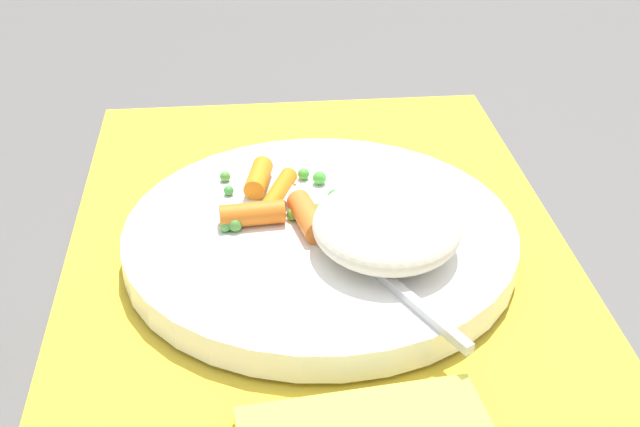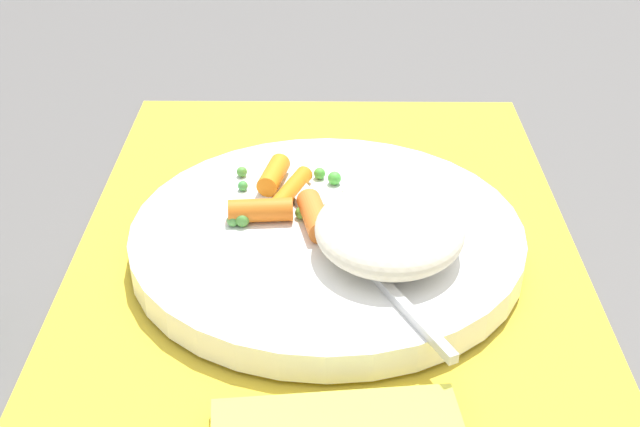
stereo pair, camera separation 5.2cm
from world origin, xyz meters
The scene contains 7 objects.
ground_plane centered at (0.00, 0.00, 0.00)m, with size 2.40×2.40×0.00m, color #565451.
placemat centered at (0.00, 0.00, 0.00)m, with size 0.51×0.34×0.01m, color gold.
plate centered at (0.00, 0.00, 0.02)m, with size 0.26×0.26×0.02m, color white.
rice_mound centered at (-0.03, -0.04, 0.04)m, with size 0.10×0.09×0.03m, color beige.
carrot_portion centered at (0.02, 0.03, 0.03)m, with size 0.10×0.07×0.02m.
pea_scatter centered at (0.02, 0.01, 0.03)m, with size 0.08×0.09×0.01m.
fork centered at (-0.03, -0.01, 0.03)m, with size 0.19×0.10×0.01m.
Camera 2 is at (-0.48, -0.00, 0.33)m, focal length 48.11 mm.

